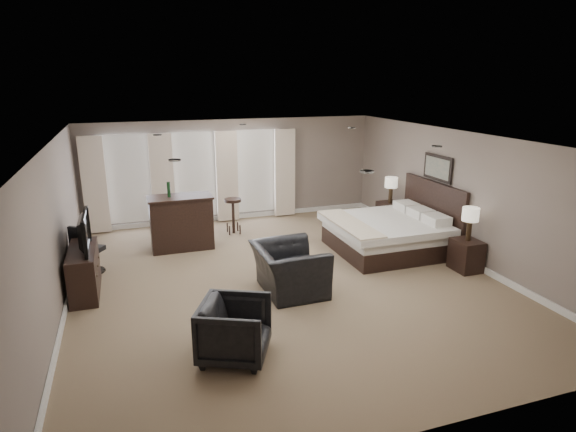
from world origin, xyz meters
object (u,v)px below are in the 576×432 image
object	(u,v)px
bar_stool_left	(178,229)
dresser	(84,271)
lamp_far	(391,190)
bar_counter	(181,222)
bar_stool_right	(233,216)
nightstand_far	(389,215)
tv	(81,246)
nightstand_near	(466,255)
lamp_near	(470,224)
armchair_near	(289,261)
bed	(388,219)
armchair_far	(235,327)
desk_chair	(89,249)

from	to	relation	value
bar_stool_left	dresser	bearing A→B (deg)	-130.19
lamp_far	bar_counter	world-z (taller)	lamp_far
bar_stool_right	nightstand_far	bearing A→B (deg)	-12.30
nightstand_far	tv	size ratio (longest dim) A/B	0.59
bar_stool_right	nightstand_near	bearing A→B (deg)	-44.70
tv	lamp_near	bearing A→B (deg)	-100.30
nightstand_near	armchair_near	xyz separation A→B (m)	(-3.56, 0.18, 0.25)
bed	armchair_far	distance (m)	5.01
nightstand_near	bar_stool_left	distance (m)	6.14
armchair_far	desk_chair	size ratio (longest dim) A/B	0.90
bed	lamp_far	distance (m)	1.72
lamp_near	armchair_far	distance (m)	5.16
bed	nightstand_far	xyz separation A→B (m)	(0.89, 1.45, -0.40)
nightstand_far	bar_stool_right	xyz separation A→B (m)	(-3.76, 0.82, 0.11)
tv	desk_chair	bearing A→B (deg)	-1.85
nightstand_far	bar_stool_right	size ratio (longest dim) A/B	0.75
dresser	armchair_far	size ratio (longest dim) A/B	1.54
armchair_near	bar_stool_left	bearing A→B (deg)	24.55
nightstand_near	bar_stool_right	xyz separation A→B (m)	(-3.76, 3.72, 0.12)
lamp_near	armchair_far	xyz separation A→B (m)	(-4.90, -1.54, -0.49)
lamp_near	tv	xyz separation A→B (m)	(-6.92, 1.26, -0.06)
tv	armchair_near	world-z (taller)	armchair_near
nightstand_far	armchair_near	xyz separation A→B (m)	(-3.56, -2.72, 0.24)
nightstand_near	desk_chair	size ratio (longest dim) A/B	0.62
nightstand_far	bar_stool_left	bearing A→B (deg)	174.38
dresser	desk_chair	size ratio (longest dim) A/B	1.39
bed	tv	xyz separation A→B (m)	(-6.03, -0.19, 0.15)
lamp_near	dresser	size ratio (longest dim) A/B	0.47
bar_stool_left	bed	bearing A→B (deg)	-24.85
tv	bar_stool_right	world-z (taller)	tv
armchair_near	bar_stool_right	world-z (taller)	armchair_near
nightstand_near	armchair_near	bearing A→B (deg)	177.04
bed	nightstand_far	size ratio (longest dim) A/B	3.56
bar_stool_left	bar_counter	bearing A→B (deg)	-81.20
nightstand_far	lamp_near	size ratio (longest dim) A/B	0.98
lamp_near	dresser	bearing A→B (deg)	169.70
nightstand_far	lamp_far	bearing A→B (deg)	0.00
armchair_far	bar_stool_left	size ratio (longest dim) A/B	1.29
nightstand_near	tv	bearing A→B (deg)	169.70
bar_counter	bar_stool_right	bearing A→B (deg)	27.71
nightstand_far	desk_chair	xyz separation A→B (m)	(-6.89, -0.71, 0.17)
lamp_far	dresser	bearing A→B (deg)	-166.65
nightstand_near	bar_stool_left	world-z (taller)	bar_stool_left
nightstand_far	bar_stool_right	bearing A→B (deg)	167.70
desk_chair	dresser	bearing A→B (deg)	120.77
armchair_near	desk_chair	xyz separation A→B (m)	(-3.33, 2.00, -0.06)
lamp_far	nightstand_near	bearing A→B (deg)	-90.00
nightstand_far	armchair_far	distance (m)	6.62
lamp_near	armchair_near	size ratio (longest dim) A/B	0.51
bed	lamp_near	distance (m)	1.71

